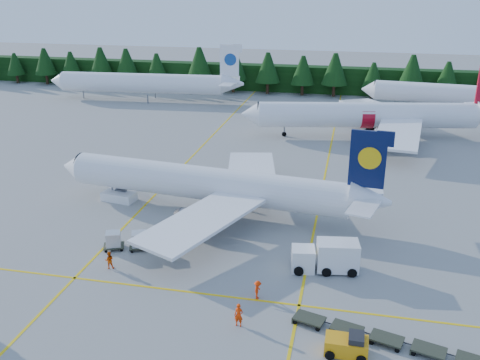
% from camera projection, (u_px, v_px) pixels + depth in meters
% --- Properties ---
extents(ground, '(320.00, 320.00, 0.00)m').
position_uv_depth(ground, '(242.00, 262.00, 50.18)').
color(ground, '#9D9D98').
rests_on(ground, ground).
extents(taxi_stripe_a, '(0.25, 120.00, 0.01)m').
position_uv_depth(taxi_stripe_a, '(171.00, 178.00, 71.25)').
color(taxi_stripe_a, yellow).
rests_on(taxi_stripe_a, ground).
extents(taxi_stripe_b, '(0.25, 120.00, 0.01)m').
position_uv_depth(taxi_stripe_b, '(322.00, 190.00, 67.27)').
color(taxi_stripe_b, yellow).
rests_on(taxi_stripe_b, ground).
extents(taxi_stripe_cross, '(80.00, 0.25, 0.01)m').
position_uv_depth(taxi_stripe_cross, '(227.00, 297.00, 44.69)').
color(taxi_stripe_cross, yellow).
rests_on(taxi_stripe_cross, ground).
extents(treeline_hedge, '(220.00, 4.00, 6.00)m').
position_uv_depth(treeline_hedge, '(316.00, 80.00, 124.09)').
color(treeline_hedge, black).
rests_on(treeline_hedge, ground).
extents(airliner_navy, '(38.02, 31.13, 11.07)m').
position_uv_depth(airliner_navy, '(201.00, 183.00, 60.18)').
color(airliner_navy, white).
rests_on(airliner_navy, ground).
extents(airliner_red, '(41.81, 34.10, 12.25)m').
position_uv_depth(airliner_red, '(362.00, 115.00, 88.58)').
color(airliner_red, white).
rests_on(airliner_red, ground).
extents(airliner_far_left, '(42.17, 6.78, 12.26)m').
position_uv_depth(airliner_far_left, '(136.00, 83.00, 115.75)').
color(airliner_far_left, white).
rests_on(airliner_far_left, ground).
extents(airliner_far_right, '(40.15, 7.91, 11.69)m').
position_uv_depth(airliner_far_right, '(458.00, 94.00, 104.82)').
color(airliner_far_right, white).
rests_on(airliner_far_right, ground).
extents(airstairs, '(4.23, 5.75, 3.57)m').
position_uv_depth(airstairs, '(120.00, 193.00, 64.15)').
color(airstairs, white).
rests_on(airstairs, ground).
extents(service_truck, '(6.22, 3.03, 2.88)m').
position_uv_depth(service_truck, '(325.00, 256.00, 48.29)').
color(service_truck, silver).
rests_on(service_truck, ground).
extents(baggage_tug, '(3.02, 1.64, 1.61)m').
position_uv_depth(baggage_tug, '(347.00, 345.00, 37.58)').
color(baggage_tug, orange).
rests_on(baggage_tug, ground).
extents(dolly_train, '(14.13, 4.59, 0.14)m').
position_uv_depth(dolly_train, '(387.00, 338.00, 38.82)').
color(dolly_train, '#353929').
rests_on(dolly_train, ground).
extents(uld_pair, '(4.86, 2.65, 1.51)m').
position_uv_depth(uld_pair, '(126.00, 240.00, 52.23)').
color(uld_pair, '#353929').
rests_on(uld_pair, ground).
extents(crew_a, '(0.71, 0.49, 1.89)m').
position_uv_depth(crew_a, '(239.00, 315.00, 40.64)').
color(crew_a, '#F03505').
rests_on(crew_a, ground).
extents(crew_b, '(0.98, 0.88, 1.67)m').
position_uv_depth(crew_b, '(109.00, 260.00, 48.82)').
color(crew_b, '#D84904').
rests_on(crew_b, ground).
extents(crew_c, '(0.51, 0.71, 1.65)m').
position_uv_depth(crew_c, '(258.00, 290.00, 44.14)').
color(crew_c, '#FF3205').
rests_on(crew_c, ground).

